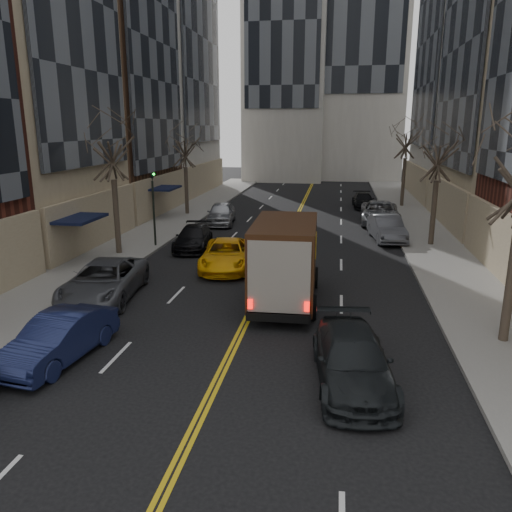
{
  "coord_description": "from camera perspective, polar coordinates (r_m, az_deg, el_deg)",
  "views": [
    {
      "loc": [
        3.17,
        -5.46,
        7.07
      ],
      "look_at": [
        0.17,
        12.78,
        2.2
      ],
      "focal_mm": 35.0,
      "sensor_mm": 36.0,
      "label": 1
    }
  ],
  "objects": [
    {
      "name": "traffic_signal",
      "position": [
        29.72,
        -11.66,
        6.23
      ],
      "size": [
        0.29,
        0.26,
        4.7
      ],
      "color": "black",
      "rests_on": "sidewalk_left"
    },
    {
      "name": "parked_rt_c",
      "position": [
        45.12,
        12.17,
        6.22
      ],
      "size": [
        1.97,
        4.44,
        1.27
      ],
      "primitive_type": "imported",
      "rotation": [
        0.0,
        0.0,
        0.04
      ],
      "color": "black",
      "rests_on": "ground"
    },
    {
      "name": "tree_rt_far",
      "position": [
        45.81,
        16.9,
        13.73
      ],
      "size": [
        3.2,
        3.2,
        9.11
      ],
      "color": "#382D23",
      "rests_on": "sidewalk_right"
    },
    {
      "name": "ups_truck",
      "position": [
        20.11,
        3.38,
        -0.62
      ],
      "size": [
        2.75,
        6.4,
        3.47
      ],
      "rotation": [
        0.0,
        0.0,
        0.03
      ],
      "color": "black",
      "rests_on": "ground"
    },
    {
      "name": "parked_lf_b",
      "position": [
        16.66,
        -21.56,
        -8.71
      ],
      "size": [
        2.07,
        4.56,
        1.45
      ],
      "primitive_type": "imported",
      "rotation": [
        0.0,
        0.0,
        -0.13
      ],
      "color": "#131A3E",
      "rests_on": "ground"
    },
    {
      "name": "sidewalk_left",
      "position": [
        35.36,
        -11.0,
        3.07
      ],
      "size": [
        4.0,
        66.0,
        0.15
      ],
      "primitive_type": "cube",
      "color": "slate",
      "rests_on": "ground"
    },
    {
      "name": "parked_lf_c",
      "position": [
        21.72,
        -16.99,
        -2.73
      ],
      "size": [
        3.22,
        5.89,
        1.57
      ],
      "primitive_type": "imported",
      "rotation": [
        0.0,
        0.0,
        0.11
      ],
      "color": "#4A4B51",
      "rests_on": "ground"
    },
    {
      "name": "streetwall_left",
      "position": [
        42.11,
        -20.51,
        25.53
      ],
      "size": [
        14.0,
        49.5,
        36.0
      ],
      "color": "#562319",
      "rests_on": "ground"
    },
    {
      "name": "parked_lf_d",
      "position": [
        29.47,
        -7.2,
        2.08
      ],
      "size": [
        2.33,
        4.73,
        1.32
      ],
      "primitive_type": "imported",
      "rotation": [
        0.0,
        0.0,
        0.11
      ],
      "color": "black",
      "rests_on": "ground"
    },
    {
      "name": "pedestrian",
      "position": [
        22.01,
        3.27,
        -1.79
      ],
      "size": [
        0.54,
        0.68,
        1.62
      ],
      "primitive_type": "imported",
      "rotation": [
        0.0,
        0.0,
        1.85
      ],
      "color": "black",
      "rests_on": "ground"
    },
    {
      "name": "tree_lf_mid",
      "position": [
        28.14,
        -16.28,
        13.22
      ],
      "size": [
        3.2,
        3.2,
        8.91
      ],
      "color": "#382D23",
      "rests_on": "sidewalk_left"
    },
    {
      "name": "parked_lf_e",
      "position": [
        36.73,
        -4.01,
        4.88
      ],
      "size": [
        2.41,
        4.85,
        1.59
      ],
      "primitive_type": "imported",
      "rotation": [
        0.0,
        0.0,
        0.12
      ],
      "color": "#9FA1A6",
      "rests_on": "ground"
    },
    {
      "name": "parked_rt_b",
      "position": [
        37.89,
        14.0,
        4.82
      ],
      "size": [
        2.88,
        5.95,
        1.63
      ],
      "primitive_type": "imported",
      "rotation": [
        0.0,
        0.0,
        -0.03
      ],
      "color": "#999CA0",
      "rests_on": "ground"
    },
    {
      "name": "parked_rt_a",
      "position": [
        32.41,
        14.72,
        3.08
      ],
      "size": [
        2.26,
        4.93,
        1.57
      ],
      "primitive_type": "imported",
      "rotation": [
        0.0,
        0.0,
        0.13
      ],
      "color": "#44464B",
      "rests_on": "ground"
    },
    {
      "name": "tree_rt_mid",
      "position": [
        30.99,
        20.28,
        12.2
      ],
      "size": [
        3.2,
        3.2,
        8.32
      ],
      "color": "#382D23",
      "rests_on": "sidewalk_right"
    },
    {
      "name": "tree_lf_far",
      "position": [
        40.29,
        -8.16,
        13.12
      ],
      "size": [
        3.2,
        3.2,
        8.12
      ],
      "color": "#382D23",
      "rests_on": "sidewalk_left"
    },
    {
      "name": "sidewalk_right",
      "position": [
        33.71,
        19.09,
        1.96
      ],
      "size": [
        4.0,
        66.0,
        0.15
      ],
      "primitive_type": "cube",
      "color": "slate",
      "rests_on": "ground"
    },
    {
      "name": "observer_sedan",
      "position": [
        14.44,
        10.97,
        -11.6
      ],
      "size": [
        2.58,
        5.18,
        1.45
      ],
      "rotation": [
        0.0,
        0.0,
        0.11
      ],
      "color": "black",
      "rests_on": "ground"
    },
    {
      "name": "taxi",
      "position": [
        25.21,
        -3.41,
        0.15
      ],
      "size": [
        2.99,
        5.43,
        1.44
      ],
      "primitive_type": "imported",
      "rotation": [
        0.0,
        0.0,
        0.12
      ],
      "color": "#F2AC0A",
      "rests_on": "ground"
    }
  ]
}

